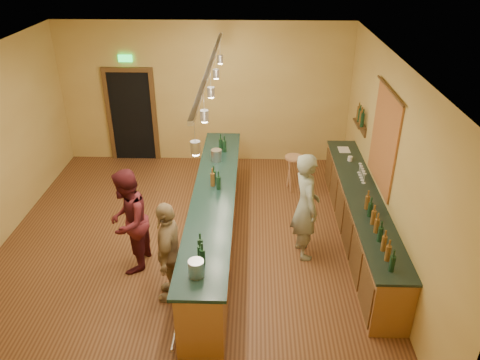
{
  "coord_description": "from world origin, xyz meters",
  "views": [
    {
      "loc": [
        1.11,
        -6.66,
        4.84
      ],
      "look_at": [
        0.9,
        0.2,
        1.18
      ],
      "focal_mm": 35.0,
      "sensor_mm": 36.0,
      "label": 1
    }
  ],
  "objects_px": {
    "customer_b": "(169,251)",
    "bar_stool": "(294,163)",
    "back_counter": "(360,218)",
    "customer_a": "(128,222)",
    "tasting_bar": "(215,215)",
    "bartender": "(306,206)"
  },
  "relations": [
    {
      "from": "customer_b",
      "to": "bar_stool",
      "type": "xyz_separation_m",
      "value": [
        2.02,
        3.31,
        -0.18
      ]
    },
    {
      "from": "back_counter",
      "to": "customer_b",
      "type": "bearing_deg",
      "value": -154.31
    },
    {
      "from": "customer_a",
      "to": "customer_b",
      "type": "height_order",
      "value": "customer_a"
    },
    {
      "from": "back_counter",
      "to": "tasting_bar",
      "type": "bearing_deg",
      "value": -175.85
    },
    {
      "from": "tasting_bar",
      "to": "customer_a",
      "type": "distance_m",
      "value": 1.46
    },
    {
      "from": "customer_a",
      "to": "tasting_bar",
      "type": "bearing_deg",
      "value": 120.47
    },
    {
      "from": "tasting_bar",
      "to": "bar_stool",
      "type": "bearing_deg",
      "value": 53.97
    },
    {
      "from": "back_counter",
      "to": "bartender",
      "type": "bearing_deg",
      "value": -159.66
    },
    {
      "from": "bartender",
      "to": "customer_a",
      "type": "distance_m",
      "value": 2.82
    },
    {
      "from": "back_counter",
      "to": "bar_stool",
      "type": "distance_m",
      "value": 2.11
    },
    {
      "from": "back_counter",
      "to": "customer_a",
      "type": "relative_size",
      "value": 2.64
    },
    {
      "from": "tasting_bar",
      "to": "customer_a",
      "type": "height_order",
      "value": "customer_a"
    },
    {
      "from": "bartender",
      "to": "customer_b",
      "type": "xyz_separation_m",
      "value": [
        -2.04,
        -1.09,
        -0.12
      ]
    },
    {
      "from": "back_counter",
      "to": "bartender",
      "type": "relative_size",
      "value": 2.46
    },
    {
      "from": "bartender",
      "to": "customer_b",
      "type": "height_order",
      "value": "bartender"
    },
    {
      "from": "customer_a",
      "to": "bar_stool",
      "type": "xyz_separation_m",
      "value": [
        2.76,
        2.66,
        -0.24
      ]
    },
    {
      "from": "back_counter",
      "to": "customer_a",
      "type": "distance_m",
      "value": 3.89
    },
    {
      "from": "back_counter",
      "to": "customer_a",
      "type": "xyz_separation_m",
      "value": [
        -3.79,
        -0.81,
        0.38
      ]
    },
    {
      "from": "customer_b",
      "to": "bar_stool",
      "type": "height_order",
      "value": "customer_b"
    },
    {
      "from": "back_counter",
      "to": "bartender",
      "type": "xyz_separation_m",
      "value": [
        -1.0,
        -0.37,
        0.44
      ]
    },
    {
      "from": "back_counter",
      "to": "bartender",
      "type": "distance_m",
      "value": 1.15
    },
    {
      "from": "customer_b",
      "to": "customer_a",
      "type": "bearing_deg",
      "value": -131.31
    }
  ]
}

